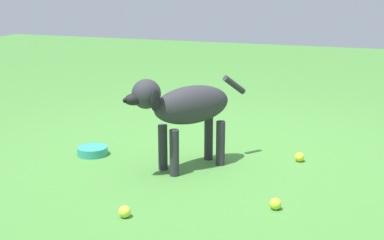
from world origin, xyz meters
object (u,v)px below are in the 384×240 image
object	(u,v)px
dog	(185,107)
water_bowl	(93,151)
tennis_ball_1	(300,157)
tennis_ball_2	(125,212)
tennis_ball_0	(275,204)

from	to	relation	value
dog	water_bowl	bearing A→B (deg)	-57.31
dog	water_bowl	distance (m)	0.84
tennis_ball_1	tennis_ball_2	distance (m)	1.44
tennis_ball_0	water_bowl	distance (m)	1.53
tennis_ball_0	tennis_ball_1	distance (m)	0.86
dog	tennis_ball_0	world-z (taller)	dog
tennis_ball_1	water_bowl	size ratio (longest dim) A/B	0.30
tennis_ball_0	water_bowl	world-z (taller)	tennis_ball_0
tennis_ball_1	tennis_ball_2	world-z (taller)	same
dog	tennis_ball_1	world-z (taller)	dog
dog	tennis_ball_0	distance (m)	0.93
dog	tennis_ball_1	distance (m)	0.90
tennis_ball_1	water_bowl	world-z (taller)	tennis_ball_1
dog	tennis_ball_2	world-z (taller)	dog
water_bowl	tennis_ball_1	bearing A→B (deg)	-75.80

